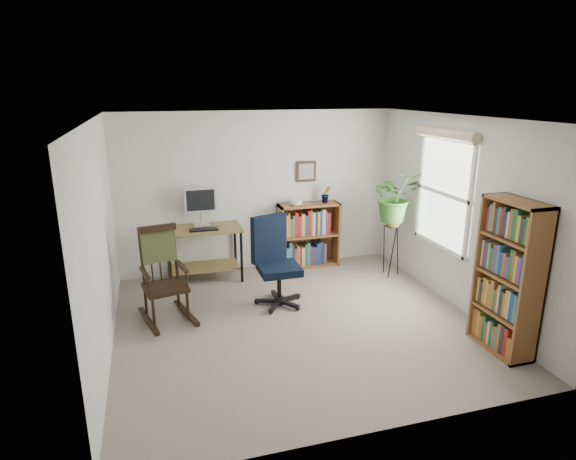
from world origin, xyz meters
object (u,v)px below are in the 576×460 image
object	(u,v)px
desk	(204,254)
rocking_chair	(164,275)
office_chair	(279,262)
tall_bookshelf	(508,277)
low_bookshelf	(309,235)

from	to	relation	value
desk	rocking_chair	bearing A→B (deg)	-117.01
office_chair	tall_bookshelf	distance (m)	2.65
office_chair	low_bookshelf	bearing A→B (deg)	38.20
desk	tall_bookshelf	distance (m)	4.04
office_chair	tall_bookshelf	xyz separation A→B (m)	(1.99, -1.73, 0.24)
low_bookshelf	tall_bookshelf	world-z (taller)	tall_bookshelf
desk	low_bookshelf	bearing A→B (deg)	4.19
rocking_chair	low_bookshelf	size ratio (longest dim) A/B	1.16
rocking_chair	tall_bookshelf	xyz separation A→B (m)	(3.41, -1.69, 0.24)
office_chair	tall_bookshelf	bearing A→B (deg)	-59.72
office_chair	low_bookshelf	size ratio (longest dim) A/B	1.17
desk	rocking_chair	distance (m)	1.33
low_bookshelf	tall_bookshelf	distance (m)	3.23
rocking_chair	low_bookshelf	distance (m)	2.59
desk	rocking_chair	world-z (taller)	rocking_chair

